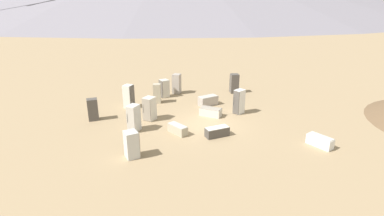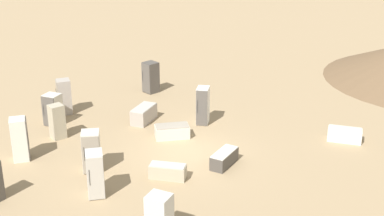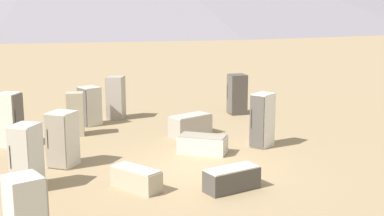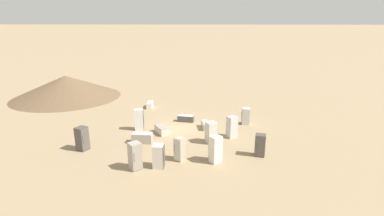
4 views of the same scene
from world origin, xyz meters
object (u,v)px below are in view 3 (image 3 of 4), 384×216
object	(u,v)px
discarded_fridge_6	(116,98)
discarded_fridge_11	(232,179)
discarded_fridge_4	(237,94)
discarded_fridge_8	(90,106)
discarded_fridge_9	(136,178)
discarded_fridge_10	(62,139)
discarded_fridge_7	(262,120)
discarded_fridge_1	(190,125)
discarded_fridge_2	(10,120)
discarded_fridge_5	(75,114)
discarded_fridge_13	(26,212)
discarded_fridge_3	(203,144)
discarded_fridge_14	(26,157)

from	to	relation	value
discarded_fridge_6	discarded_fridge_11	size ratio (longest dim) A/B	1.15
discarded_fridge_4	discarded_fridge_8	distance (m)	6.51
discarded_fridge_9	discarded_fridge_10	size ratio (longest dim) A/B	0.91
discarded_fridge_6	discarded_fridge_7	world-z (taller)	discarded_fridge_7
discarded_fridge_1	discarded_fridge_7	bearing A→B (deg)	-162.43
discarded_fridge_2	discarded_fridge_5	world-z (taller)	discarded_fridge_2
discarded_fridge_2	discarded_fridge_9	size ratio (longest dim) A/B	1.21
discarded_fridge_5	discarded_fridge_8	xyz separation A→B (m)	(-1.25, -1.13, -0.03)
discarded_fridge_2	discarded_fridge_8	xyz separation A→B (m)	(-3.68, -0.99, -0.15)
discarded_fridge_8	discarded_fridge_10	size ratio (longest dim) A/B	0.93
discarded_fridge_2	discarded_fridge_8	size ratio (longest dim) A/B	1.19
discarded_fridge_2	discarded_fridge_13	bearing A→B (deg)	31.52
discarded_fridge_6	discarded_fridge_10	xyz separation A→B (m)	(4.86, 4.62, -0.06)
discarded_fridge_5	discarded_fridge_10	distance (m)	3.82
discarded_fridge_2	discarded_fridge_6	xyz separation A→B (m)	(-5.14, -1.32, -0.02)
discarded_fridge_1	discarded_fridge_2	distance (m)	6.41
discarded_fridge_1	discarded_fridge_3	bearing A→B (deg)	149.59
discarded_fridge_2	discarded_fridge_4	distance (m)	9.84
discarded_fridge_8	discarded_fridge_9	bearing A→B (deg)	159.45
discarded_fridge_10	discarded_fridge_14	xyz separation A→B (m)	(1.68, 1.21, 0.04)
discarded_fridge_6	discarded_fridge_11	xyz separation A→B (m)	(2.46, 9.48, -0.60)
discarded_fridge_3	discarded_fridge_6	bearing A→B (deg)	50.86
discarded_fridge_8	discarded_fridge_1	bearing A→B (deg)	-152.46
discarded_fridge_6	discarded_fridge_11	bearing A→B (deg)	-145.83
discarded_fridge_4	discarded_fridge_13	bearing A→B (deg)	142.35
discarded_fridge_11	discarded_fridge_14	distance (m)	5.50
discarded_fridge_11	discarded_fridge_7	bearing A→B (deg)	-50.03
discarded_fridge_5	discarded_fridge_10	world-z (taller)	discarded_fridge_10
discarded_fridge_5	discarded_fridge_13	world-z (taller)	discarded_fridge_5
discarded_fridge_3	discarded_fridge_4	bearing A→B (deg)	1.82
discarded_fridge_10	discarded_fridge_11	world-z (taller)	discarded_fridge_10
discarded_fridge_10	discarded_fridge_13	distance (m)	5.49
discarded_fridge_2	discarded_fridge_8	bearing A→B (deg)	156.61
discarded_fridge_6	discarded_fridge_13	world-z (taller)	discarded_fridge_6
discarded_fridge_14	discarded_fridge_4	bearing A→B (deg)	-108.23
discarded_fridge_5	discarded_fridge_7	xyz separation A→B (m)	(-4.11, 5.60, 0.12)
discarded_fridge_14	discarded_fridge_6	bearing A→B (deg)	-82.32
discarded_fridge_2	discarded_fridge_11	bearing A→B (deg)	69.81
discarded_fridge_1	discarded_fridge_8	size ratio (longest dim) A/B	1.01
discarded_fridge_11	discarded_fridge_9	bearing A→B (deg)	55.69
discarded_fridge_1	discarded_fridge_14	world-z (taller)	discarded_fridge_14
discarded_fridge_1	discarded_fridge_5	world-z (taller)	discarded_fridge_5
discarded_fridge_2	discarded_fridge_14	world-z (taller)	discarded_fridge_2
discarded_fridge_1	discarded_fridge_2	xyz separation A→B (m)	(5.67, -2.95, 0.54)
discarded_fridge_11	discarded_fridge_10	bearing A→B (deg)	34.26
discarded_fridge_6	discarded_fridge_10	bearing A→B (deg)	-177.74
discarded_fridge_10	discarded_fridge_11	size ratio (longest dim) A/B	1.07
discarded_fridge_1	discarded_fridge_11	distance (m)	6.00
discarded_fridge_3	discarded_fridge_9	size ratio (longest dim) A/B	1.13
discarded_fridge_1	discarded_fridge_11	world-z (taller)	discarded_fridge_1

